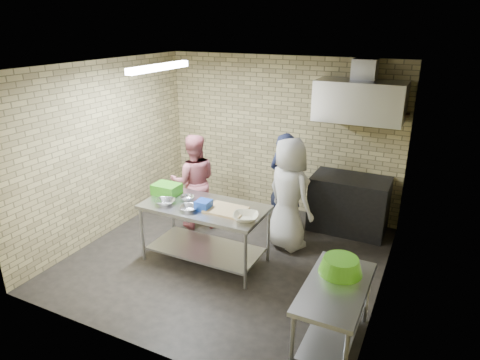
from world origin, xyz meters
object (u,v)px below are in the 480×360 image
bottle_green (392,107)px  man_navy (285,184)px  blue_tub (203,205)px  woman_white (289,194)px  side_counter (333,316)px  stove (349,204)px  woman_pink (194,182)px  prep_table (205,233)px  green_basin (341,265)px  green_crate (167,189)px

bottle_green → man_navy: (-1.36, -0.78, -1.19)m
blue_tub → woman_white: woman_white is taller
side_counter → man_navy: (-1.36, 2.21, 0.45)m
blue_tub → man_navy: bearing=65.6°
stove → blue_tub: blue_tub is taller
side_counter → woman_pink: 3.32m
woman_pink → blue_tub: bearing=95.0°
man_navy → woman_white: bearing=136.2°
prep_table → man_navy: 1.53m
blue_tub → green_basin: (1.98, -0.55, -0.08)m
prep_table → woman_pink: bearing=129.1°
prep_table → bottle_green: size_ratio=11.38×
woman_pink → woman_white: size_ratio=0.92×
stove → green_crate: 2.92m
side_counter → woman_white: 2.20m
prep_table → man_navy: bearing=62.2°
side_counter → stove: 2.79m
bottle_green → woman_pink: bearing=-156.4°
side_counter → man_navy: 2.63m
green_basin → bottle_green: bottle_green is taller
prep_table → bottle_green: (2.05, 2.09, 1.59)m
side_counter → green_crate: (-2.75, 1.02, 0.55)m
green_basin → prep_table: bearing=162.2°
blue_tub → stove: bearing=51.5°
green_crate → man_navy: size_ratio=0.23×
green_crate → bottle_green: bearing=35.6°
woman_pink → side_counter: bearing=114.2°
green_basin → stove: bearing=99.8°
blue_tub → bottle_green: 3.16m
prep_table → green_basin: bearing=-17.8°
stove → woman_white: woman_white is taller
bottle_green → woman_pink: 3.26m
bottle_green → woman_pink: (-2.77, -1.21, -1.23)m
woman_white → green_basin: bearing=154.9°
blue_tub → bottle_green: bearing=47.6°
green_crate → side_counter: bearing=-20.4°
green_crate → man_navy: man_navy is taller
blue_tub → woman_white: (0.85, 1.01, -0.07)m
side_counter → man_navy: size_ratio=0.73×
green_crate → woman_white: bearing=26.3°
green_crate → blue_tub: (0.75, -0.22, -0.01)m
side_counter → green_crate: 2.99m
stove → woman_pink: 2.53m
side_counter → blue_tub: bearing=158.2°
green_crate → green_basin: green_crate is taller
woman_pink → green_basin: bearing=117.8°
man_navy → prep_table: bearing=81.2°
blue_tub → woman_pink: 1.25m
side_counter → prep_table: bearing=156.3°
prep_table → bottle_green: 3.33m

